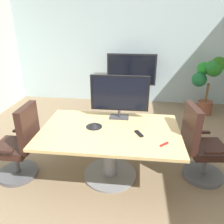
% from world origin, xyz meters
% --- Properties ---
extents(ground_plane, '(7.44, 7.44, 0.00)m').
position_xyz_m(ground_plane, '(0.00, 0.00, 0.00)').
color(ground_plane, '#7A664C').
extents(wall_back_glass_partition, '(5.59, 0.10, 2.69)m').
position_xyz_m(wall_back_glass_partition, '(0.00, 3.22, 1.34)').
color(wall_back_glass_partition, '#9EB2B7').
rests_on(wall_back_glass_partition, ground).
extents(conference_table, '(1.84, 1.17, 0.74)m').
position_xyz_m(conference_table, '(0.12, 0.01, 0.55)').
color(conference_table, tan).
rests_on(conference_table, ground).
extents(office_chair_left, '(0.60, 0.57, 1.09)m').
position_xyz_m(office_chair_left, '(-1.12, -0.13, 0.46)').
color(office_chair_left, '#4C4C51').
rests_on(office_chair_left, ground).
extents(office_chair_right, '(0.62, 0.60, 1.09)m').
position_xyz_m(office_chair_right, '(1.35, 0.12, 0.46)').
color(office_chair_right, '#4C4C51').
rests_on(office_chair_right, ground).
extents(tv_monitor, '(0.84, 0.18, 0.64)m').
position_xyz_m(tv_monitor, '(0.21, 0.43, 1.10)').
color(tv_monitor, '#333338').
rests_on(tv_monitor, conference_table).
extents(wall_display_unit, '(1.20, 0.36, 1.31)m').
position_xyz_m(wall_display_unit, '(0.30, 2.86, 0.44)').
color(wall_display_unit, '#B7BABC').
rests_on(wall_display_unit, ground).
extents(potted_plant, '(0.66, 0.55, 1.34)m').
position_xyz_m(potted_plant, '(2.04, 2.50, 0.88)').
color(potted_plant, brown).
rests_on(potted_plant, ground).
extents(conference_phone, '(0.22, 0.22, 0.07)m').
position_xyz_m(conference_phone, '(-0.11, 0.07, 0.77)').
color(conference_phone, black).
rests_on(conference_phone, conference_table).
extents(remote_control, '(0.12, 0.17, 0.02)m').
position_xyz_m(remote_control, '(0.50, -0.06, 0.75)').
color(remote_control, black).
rests_on(remote_control, conference_table).
extents(whiteboard_marker, '(0.11, 0.10, 0.02)m').
position_xyz_m(whiteboard_marker, '(0.80, -0.29, 0.75)').
color(whiteboard_marker, red).
rests_on(whiteboard_marker, conference_table).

